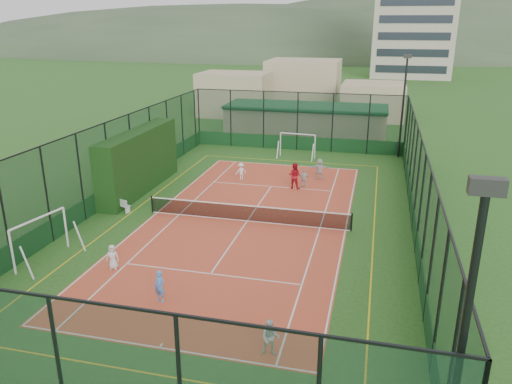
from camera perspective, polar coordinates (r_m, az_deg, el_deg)
ground at (r=28.22m, az=-1.01°, el=-3.35°), size 300.00×300.00×0.00m
court_slab at (r=28.22m, az=-1.01°, el=-3.34°), size 11.17×23.97×0.01m
tennis_net at (r=28.02m, az=-1.02°, el=-2.35°), size 11.67×0.12×1.06m
perimeter_fence at (r=27.37m, az=-1.04°, el=1.49°), size 18.12×34.12×5.00m
floodlight_se at (r=11.01m, az=21.91°, el=-19.43°), size 0.60×0.26×8.25m
floodlight_ne at (r=42.38m, az=16.43°, el=9.27°), size 0.60×0.26×8.25m
clubhouse at (r=48.57m, az=5.70°, el=8.04°), size 15.20×7.20×3.15m
distant_hills at (r=175.67m, az=12.06°, el=15.09°), size 200.00×60.00×24.00m
hedge_left at (r=33.71m, az=-13.19°, el=3.48°), size 1.37×9.16×4.01m
white_bench at (r=30.70m, az=-15.34°, el=-1.31°), size 1.58×0.91×0.86m
futsal_goal_near at (r=25.48m, az=-23.41°, el=-4.99°), size 3.37×1.56×2.10m
futsal_goal_far at (r=41.42m, az=4.76°, el=5.31°), size 3.09×1.15×1.95m
child_near_left at (r=23.69m, az=-16.08°, el=-7.14°), size 0.64×0.50×1.17m
child_near_mid at (r=20.64m, az=-10.95°, el=-10.53°), size 0.55×0.43×1.34m
child_near_right at (r=17.40m, az=1.65°, el=-16.32°), size 0.70×0.57×1.32m
child_far_left at (r=35.37m, az=-1.73°, el=2.38°), size 0.90×0.83×1.22m
child_far_right at (r=33.85m, az=5.50°, el=1.56°), size 0.78×0.43×1.26m
child_far_back at (r=35.79m, az=7.25°, el=2.66°), size 1.43×0.63×1.49m
coach at (r=33.53m, az=4.41°, el=1.88°), size 0.95×0.79×1.77m
tennis_balls at (r=29.35m, az=-1.23°, el=-2.36°), size 4.72×0.76×0.07m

